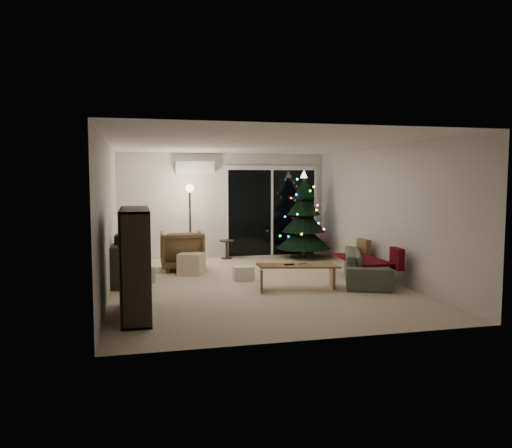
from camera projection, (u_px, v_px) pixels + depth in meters
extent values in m
plane|color=beige|center=(254.00, 283.00, 8.99)|extent=(6.50, 6.50, 0.00)
plane|color=white|center=(254.00, 144.00, 8.77)|extent=(6.50, 6.50, 0.00)
cube|color=silver|center=(224.00, 205.00, 12.03)|extent=(5.00, 0.02, 2.50)
cube|color=silver|center=(319.00, 234.00, 5.73)|extent=(5.00, 0.02, 2.50)
cube|color=silver|center=(109.00, 217.00, 8.30)|extent=(0.02, 6.50, 2.50)
cube|color=silver|center=(383.00, 212.00, 9.46)|extent=(0.02, 6.50, 2.50)
cube|color=black|center=(272.00, 213.00, 12.30)|extent=(2.20, 0.02, 2.10)
cube|color=white|center=(195.00, 167.00, 11.67)|extent=(0.90, 0.22, 0.28)
cube|color=#3F3833|center=(266.00, 254.00, 12.91)|extent=(2.60, 1.00, 0.10)
cube|color=white|center=(263.00, 231.00, 13.25)|extent=(2.20, 0.06, 1.00)
cube|color=#2A251F|center=(126.00, 264.00, 8.93)|extent=(0.61, 1.22, 0.73)
cube|color=black|center=(125.00, 239.00, 8.89)|extent=(0.37, 0.44, 0.16)
imported|color=brown|center=(182.00, 250.00, 10.37)|extent=(0.87, 0.89, 0.81)
cube|color=beige|center=(191.00, 264.00, 9.87)|extent=(0.61, 0.61, 0.42)
cube|color=beige|center=(143.00, 274.00, 9.11)|extent=(0.41, 0.32, 0.29)
cube|color=beige|center=(243.00, 273.00, 9.28)|extent=(0.37, 0.28, 0.26)
cylinder|color=#2A251F|center=(227.00, 249.00, 11.79)|extent=(0.38, 0.38, 0.44)
cylinder|color=black|center=(190.00, 225.00, 11.11)|extent=(0.27, 0.27, 1.71)
imported|color=#50534B|center=(366.00, 266.00, 9.16)|extent=(1.44, 2.09, 0.57)
cube|color=#500611|center=(362.00, 259.00, 9.13)|extent=(0.61, 1.40, 0.05)
cube|color=olive|center=(364.00, 248.00, 9.83)|extent=(0.14, 0.38, 0.37)
cube|color=#500611|center=(397.00, 259.00, 8.57)|extent=(0.14, 0.38, 0.37)
cube|color=black|center=(289.00, 264.00, 8.47)|extent=(0.17, 0.05, 0.02)
cube|color=slate|center=(302.00, 263.00, 8.57)|extent=(0.16, 0.09, 0.02)
cone|color=black|center=(304.00, 214.00, 11.83)|extent=(1.34, 1.34, 2.08)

